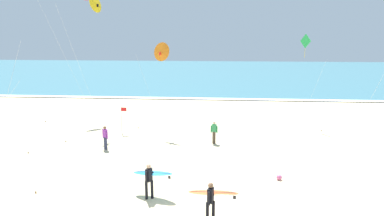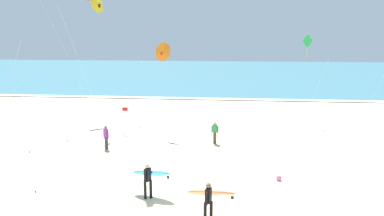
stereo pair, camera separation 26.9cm
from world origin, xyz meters
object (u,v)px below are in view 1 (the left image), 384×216
Objects in this scene: surfer_trailing at (212,197)px; kite_diamond_emerald_near at (306,44)px; kite_delta_amber_distant at (161,52)px; bystander_purple_top at (105,138)px; beach_ball at (279,177)px; surfer_lead at (151,176)px; bystander_green_top at (214,132)px; lifeguard_flag at (122,117)px; kite_delta_golden_mid at (96,4)px.

surfer_trailing is 18.44m from kite_diamond_emerald_near.
kite_delta_amber_distant is at bearing -163.61° from kite_diamond_emerald_near.
kite_diamond_emerald_near is (7.09, 16.06, 5.67)m from surfer_trailing.
bystander_purple_top is 5.68× the size of beach_ball.
surfer_trailing is at bearing -49.43° from bystander_purple_top.
surfer_lead is 7.94m from bystander_purple_top.
surfer_lead reaches higher than bystander_green_top.
surfer_lead is 0.97× the size of surfer_trailing.
beach_ball is (6.30, 2.51, -0.91)m from surfer_lead.
surfer_lead is 12.13m from kite_delta_amber_distant.
surfer_trailing is 14.25m from lifeguard_flag.
kite_diamond_emerald_near is at bearing 54.98° from surfer_lead.
kite_diamond_emerald_near is 17.26m from bystander_purple_top.
kite_delta_golden_mid is at bearing 169.52° from kite_delta_amber_distant.
surfer_lead is at bearing -83.28° from kite_delta_amber_distant.
surfer_trailing is at bearing -59.70° from lifeguard_flag.
kite_diamond_emerald_near is at bearing 16.39° from kite_delta_amber_distant.
kite_diamond_emerald_near is 4.74× the size of bystander_purple_top.
bystander_purple_top is 3.87m from lifeguard_flag.
kite_delta_amber_distant reaches higher than surfer_lead.
kite_delta_golden_mid is 6.27m from kite_delta_amber_distant.
surfer_trailing is at bearing -113.83° from kite_diamond_emerald_near.
bystander_purple_top is (-7.14, -1.89, 0.00)m from bystander_green_top.
kite_delta_amber_distant is 7.56m from bystander_purple_top.
kite_diamond_emerald_near reaches higher than surfer_trailing.
lifeguard_flag is (2.07, -1.39, -8.45)m from kite_delta_golden_mid.
bystander_purple_top is at bearing -68.97° from kite_delta_golden_mid.
kite_delta_amber_distant is 24.77× the size of beach_ball.
surfer_trailing is 10.36m from bystander_green_top.
kite_delta_amber_distant is 12.84m from beach_ball.
bystander_green_top is (9.15, -3.34, -8.91)m from kite_delta_golden_mid.
kite_delta_golden_mid is 1.50× the size of kite_delta_amber_distant.
beach_ball is at bearing -36.82° from lifeguard_flag.
surfer_trailing is 0.29× the size of kite_diamond_emerald_near.
bystander_purple_top is at bearing -165.15° from bystander_green_top.
kite_delta_amber_distant is at bearing 8.29° from lifeguard_flag.
lifeguard_flag reaches higher than beach_ball.
surfer_lead reaches higher than bystander_purple_top.
kite_delta_golden_mid is (-16.35, -2.36, 3.01)m from kite_diamond_emerald_near.
kite_delta_amber_distant reaches higher than beach_ball.
lifeguard_flag reaches higher than bystander_purple_top.
kite_delta_amber_distant is 7.16m from bystander_green_top.
kite_delta_golden_mid is 10.52m from bystander_purple_top.
kite_delta_amber_distant is at bearing 96.72° from surfer_lead.
surfer_trailing is 5.62m from beach_ball.
kite_delta_golden_mid reaches higher than kite_diamond_emerald_near.
kite_delta_golden_mid reaches higher than bystander_purple_top.
kite_diamond_emerald_near is at bearing 14.71° from lifeguard_flag.
surfer_lead is 0.28× the size of kite_diamond_emerald_near.
surfer_lead is at bearing -61.66° from kite_delta_golden_mid.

